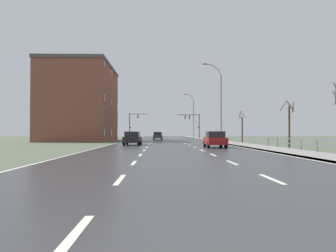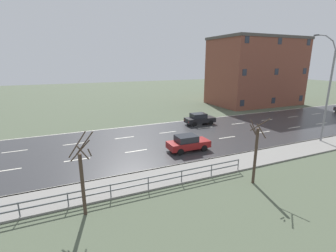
{
  "view_description": "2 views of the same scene",
  "coord_description": "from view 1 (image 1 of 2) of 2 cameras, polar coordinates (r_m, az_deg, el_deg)",
  "views": [
    {
      "loc": [
        -1.15,
        -2.52,
        1.46
      ],
      "look_at": [
        0.66,
        62.47,
        2.77
      ],
      "focal_mm": 34.64,
      "sensor_mm": 36.0,
      "label": 1
    },
    {
      "loc": [
        23.96,
        17.46,
        8.46
      ],
      "look_at": [
        0.0,
        28.02,
        1.5
      ],
      "focal_mm": 26.08,
      "sensor_mm": 36.0,
      "label": 2
    }
  ],
  "objects": [
    {
      "name": "sidewalk_right",
      "position": [
        63.26,
        7.12,
        -2.41
      ],
      "size": [
        3.0,
        120.0,
        0.12
      ],
      "color": "gray",
      "rests_on": "ground"
    },
    {
      "name": "road_asphalt_strip",
      "position": [
        62.54,
        -0.54,
        -2.48
      ],
      "size": [
        14.0,
        120.0,
        0.03
      ],
      "color": "#303033",
      "rests_on": "ground"
    },
    {
      "name": "ground_plane",
      "position": [
        50.55,
        -0.29,
        -2.88
      ],
      "size": [
        160.0,
        160.0,
        0.12
      ],
      "color": "#4C5642"
    },
    {
      "name": "traffic_signal_left",
      "position": [
        74.51,
        -6.22,
        0.7
      ],
      "size": [
        4.33,
        0.36,
        5.95
      ],
      "color": "#38383A",
      "rests_on": "ground"
    },
    {
      "name": "car_distant",
      "position": [
        37.26,
        -6.26,
        -2.15
      ],
      "size": [
        1.96,
        4.17,
        1.57
      ],
      "rotation": [
        0.0,
        0.0,
        -0.04
      ],
      "color": "black",
      "rests_on": "ground"
    },
    {
      "name": "traffic_signal_right",
      "position": [
        72.93,
        4.55,
        0.79
      ],
      "size": [
        4.97,
        0.36,
        5.7
      ],
      "color": "#38383A",
      "rests_on": "ground"
    },
    {
      "name": "street_lamp_distant",
      "position": [
        82.32,
        4.41,
        1.67
      ],
      "size": [
        2.48,
        0.24,
        11.26
      ],
      "color": "slate",
      "rests_on": "ground"
    },
    {
      "name": "bare_tree_mid",
      "position": [
        34.54,
        20.55,
        0.32
      ],
      "size": [
        1.35,
        1.43,
        4.73
      ],
      "color": "#423328",
      "rests_on": "ground"
    },
    {
      "name": "bare_tree_far",
      "position": [
        47.67,
        12.91,
        -0.39
      ],
      "size": [
        0.96,
        1.06,
        4.67
      ],
      "color": "#423328",
      "rests_on": "ground"
    },
    {
      "name": "brick_building",
      "position": [
        57.97,
        -15.12,
        3.88
      ],
      "size": [
        10.79,
        17.37,
        12.99
      ],
      "color": "brown",
      "rests_on": "ground"
    },
    {
      "name": "car_far_left",
      "position": [
        64.62,
        -1.8,
        -1.73
      ],
      "size": [
        1.92,
        4.15,
        1.57
      ],
      "rotation": [
        0.0,
        0.0,
        -0.03
      ],
      "color": "#474C51",
      "rests_on": "ground"
    },
    {
      "name": "car_near_right",
      "position": [
        31.27,
        8.26,
        -2.34
      ],
      "size": [
        1.87,
        4.12,
        1.57
      ],
      "rotation": [
        0.0,
        0.0,
        -0.01
      ],
      "color": "maroon",
      "rests_on": "ground"
    },
    {
      "name": "street_lamp_midground",
      "position": [
        46.31,
        9.12,
        3.85
      ],
      "size": [
        2.63,
        0.24,
        11.23
      ],
      "color": "slate",
      "rests_on": "ground"
    }
  ]
}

